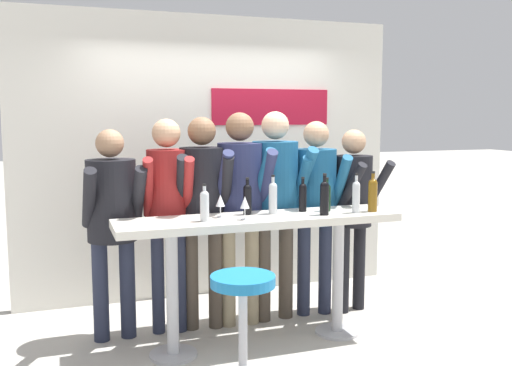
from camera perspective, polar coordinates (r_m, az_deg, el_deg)
The scene contains 21 objects.
ground_plane at distance 4.69m, azimuth 0.33°, elevation -15.78°, with size 40.00×40.00×0.00m, color #B2ADA3.
back_wall at distance 5.72m, azimuth -4.46°, elevation 2.65°, with size 3.81×0.12×2.77m.
tasting_table at distance 4.43m, azimuth 0.33°, elevation -5.67°, with size 2.21×0.52×1.03m.
bar_stool at distance 3.81m, azimuth -1.32°, elevation -12.91°, with size 0.45×0.45×0.77m.
person_far_left at distance 4.63m, azimuth -14.20°, elevation -2.81°, with size 0.48×0.56×1.69m.
person_left at distance 4.68m, azimuth -8.84°, elevation -1.70°, with size 0.44×0.57×1.77m.
person_center_left at distance 4.74m, azimuth -5.36°, elevation -1.61°, with size 0.50×0.61×1.79m.
person_center at distance 4.80m, azimuth -1.58°, elevation -1.20°, with size 0.47×0.58×1.82m.
person_center_right at distance 4.93m, azimuth 1.97°, elevation -0.97°, with size 0.50×0.61×1.83m.
person_right at distance 5.09m, azimuth 5.99°, elevation -1.31°, with size 0.48×0.59×1.75m.
person_far_right at distance 5.24m, azimuth 9.72°, elevation -1.64°, with size 0.48×0.58×1.67m.
wine_bottle_0 at distance 4.46m, azimuth 6.86°, elevation -1.32°, with size 0.07×0.07×0.33m.
wine_bottle_1 at distance 4.19m, azimuth -5.17°, elevation -2.13°, with size 0.07×0.07×0.28m.
wine_bottle_2 at distance 4.65m, azimuth 7.10°, elevation -1.29°, with size 0.06×0.06×0.27m.
wine_bottle_3 at distance 4.69m, azimuth 11.59°, elevation -1.01°, with size 0.07×0.07×0.33m.
wine_bottle_4 at distance 4.49m, azimuth 1.70°, elevation -1.33°, with size 0.07×0.07×0.31m.
wine_bottle_5 at distance 4.60m, azimuth 9.98°, elevation -1.21°, with size 0.06×0.06×0.32m.
wine_bottle_6 at distance 4.46m, azimuth -0.86°, elevation -1.48°, with size 0.07×0.07×0.29m.
wine_bottle_7 at distance 4.62m, azimuth 4.70°, elevation -1.28°, with size 0.06×0.06×0.28m.
wine_glass_0 at distance 4.23m, azimuth -1.12°, elevation -2.03°, with size 0.07×0.07×0.18m.
wine_glass_1 at distance 4.33m, azimuth -3.59°, elevation -1.83°, with size 0.07×0.07×0.18m.
Camera 1 is at (-1.45, -4.08, 1.80)m, focal length 40.00 mm.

